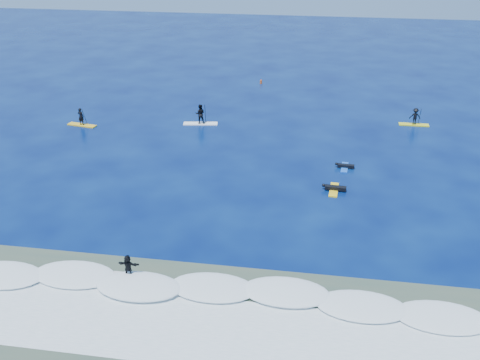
% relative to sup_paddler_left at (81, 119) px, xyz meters
% --- Properties ---
extents(ground, '(160.00, 160.00, 0.00)m').
position_rel_sup_paddler_left_xyz_m(ground, '(16.70, -13.24, -0.64)').
color(ground, '#030E42').
rests_on(ground, ground).
extents(shallow_water, '(90.00, 13.00, 0.01)m').
position_rel_sup_paddler_left_xyz_m(shallow_water, '(16.70, -27.24, -0.64)').
color(shallow_water, '#374B3E').
rests_on(shallow_water, ground).
extents(breaking_wave, '(40.00, 6.00, 0.30)m').
position_rel_sup_paddler_left_xyz_m(breaking_wave, '(16.70, -23.24, -0.64)').
color(breaking_wave, white).
rests_on(breaking_wave, ground).
extents(whitewater, '(34.00, 5.00, 0.02)m').
position_rel_sup_paddler_left_xyz_m(whitewater, '(16.70, -26.24, -0.64)').
color(whitewater, silver).
rests_on(whitewater, ground).
extents(sup_paddler_left, '(3.02, 1.24, 2.06)m').
position_rel_sup_paddler_left_xyz_m(sup_paddler_left, '(0.00, 0.00, 0.00)').
color(sup_paddler_left, yellow).
rests_on(sup_paddler_left, ground).
extents(sup_paddler_center, '(3.43, 1.31, 2.34)m').
position_rel_sup_paddler_left_xyz_m(sup_paddler_center, '(11.35, 2.18, 0.23)').
color(sup_paddler_center, white).
rests_on(sup_paddler_center, ground).
extents(sup_paddler_right, '(2.85, 0.74, 2.00)m').
position_rel_sup_paddler_left_xyz_m(sup_paddler_right, '(32.05, 5.12, 0.13)').
color(sup_paddler_right, yellow).
rests_on(sup_paddler_right, ground).
extents(prone_paddler_near, '(1.83, 2.34, 0.48)m').
position_rel_sup_paddler_left_xyz_m(prone_paddler_near, '(24.31, -10.07, -0.48)').
color(prone_paddler_near, yellow).
rests_on(prone_paddler_near, ground).
extents(prone_paddler_far, '(1.58, 2.01, 0.41)m').
position_rel_sup_paddler_left_xyz_m(prone_paddler_far, '(25.17, -5.96, -0.50)').
color(prone_paddler_far, blue).
rests_on(prone_paddler_far, ground).
extents(wave_surfer, '(1.99, 0.57, 1.44)m').
position_rel_sup_paddler_left_xyz_m(wave_surfer, '(12.86, -22.82, 0.17)').
color(wave_surfer, silver).
rests_on(wave_surfer, breaking_wave).
extents(marker_buoy, '(0.26, 0.26, 0.63)m').
position_rel_sup_paddler_left_xyz_m(marker_buoy, '(15.57, 16.98, -0.37)').
color(marker_buoy, '#D04A12').
rests_on(marker_buoy, ground).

